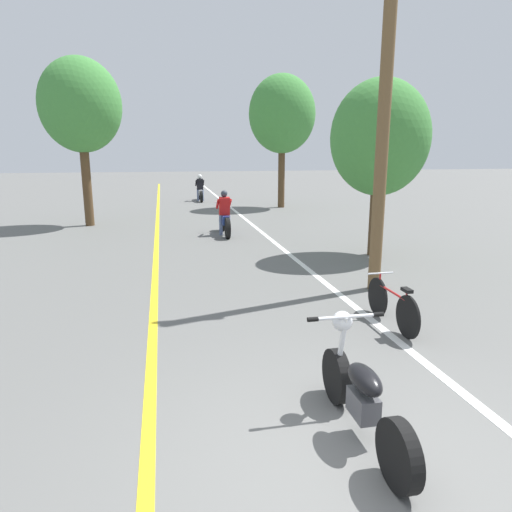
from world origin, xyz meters
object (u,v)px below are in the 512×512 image
at_px(roadside_tree_left, 80,106).
at_px(bicycle_parked, 392,305).
at_px(motorcycle_rider_far, 200,191).
at_px(roadside_tree_right_far, 282,115).
at_px(roadside_tree_right_near, 380,139).
at_px(motorcycle_foreground, 361,395).
at_px(utility_pole, 385,103).
at_px(motorcycle_rider_lead, 225,218).

relative_size(roadside_tree_left, bicycle_parked, 3.64).
bearing_deg(motorcycle_rider_far, roadside_tree_right_far, -45.82).
distance_m(roadside_tree_left, motorcycle_rider_far, 9.81).
distance_m(roadside_tree_right_near, bicycle_parked, 5.80).
distance_m(motorcycle_foreground, motorcycle_rider_far, 21.74).
bearing_deg(motorcycle_rider_far, bicycle_parked, -85.88).
relative_size(roadside_tree_left, motorcycle_foreground, 3.02).
distance_m(roadside_tree_right_far, motorcycle_rider_far, 6.46).
bearing_deg(roadside_tree_left, utility_pole, -54.68).
height_order(roadside_tree_right_near, motorcycle_rider_far, roadside_tree_right_near).
distance_m(utility_pole, motorcycle_foreground, 5.90).
xyz_separation_m(utility_pole, roadside_tree_right_far, (1.62, 13.54, 0.81)).
xyz_separation_m(roadside_tree_left, motorcycle_rider_far, (4.72, 7.78, -3.67)).
height_order(roadside_tree_right_far, motorcycle_foreground, roadside_tree_right_far).
bearing_deg(bicycle_parked, motorcycle_rider_far, 94.12).
bearing_deg(motorcycle_rider_lead, roadside_tree_right_near, -47.47).
relative_size(roadside_tree_left, motorcycle_rider_far, 2.80).
xyz_separation_m(roadside_tree_right_near, roadside_tree_right_far, (0.26, 10.70, 1.37)).
bearing_deg(roadside_tree_right_near, roadside_tree_left, 140.56).
relative_size(roadside_tree_right_far, bicycle_parked, 3.83).
bearing_deg(utility_pole, motorcycle_foreground, -117.26).
xyz_separation_m(roadside_tree_right_near, motorcycle_foreground, (-3.65, -7.30, -2.57)).
height_order(motorcycle_rider_lead, motorcycle_rider_far, motorcycle_rider_far).
xyz_separation_m(utility_pole, bicycle_parked, (-0.63, -1.91, -3.20)).
height_order(motorcycle_rider_lead, bicycle_parked, motorcycle_rider_lead).
height_order(roadside_tree_right_far, roadside_tree_left, roadside_tree_right_far).
xyz_separation_m(motorcycle_rider_far, bicycle_parked, (1.38, -19.20, -0.20)).
relative_size(utility_pole, motorcycle_rider_far, 3.29).
bearing_deg(motorcycle_foreground, utility_pole, 62.74).
height_order(motorcycle_foreground, motorcycle_rider_lead, motorcycle_rider_lead).
distance_m(roadside_tree_left, motorcycle_foreground, 15.13).
bearing_deg(motorcycle_foreground, bicycle_parked, 56.77).
height_order(roadside_tree_right_far, bicycle_parked, roadside_tree_right_far).
xyz_separation_m(roadside_tree_left, bicycle_parked, (6.11, -11.42, -3.87)).
relative_size(roadside_tree_right_far, motorcycle_foreground, 3.18).
bearing_deg(roadside_tree_right_near, motorcycle_foreground, -116.60).
distance_m(roadside_tree_left, motorcycle_rider_lead, 6.58).
height_order(motorcycle_foreground, motorcycle_rider_far, motorcycle_rider_far).
height_order(roadside_tree_left, motorcycle_foreground, roadside_tree_left).
bearing_deg(utility_pole, motorcycle_rider_far, 96.65).
xyz_separation_m(roadside_tree_right_far, motorcycle_foreground, (-3.92, -18.00, -3.94)).
xyz_separation_m(roadside_tree_right_far, bicycle_parked, (-2.25, -15.46, -4.01)).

